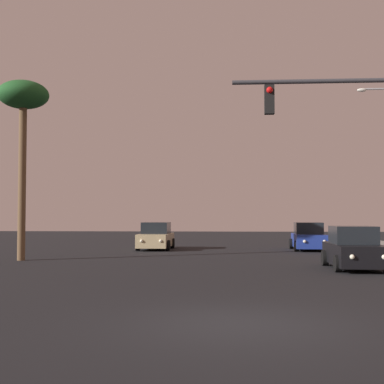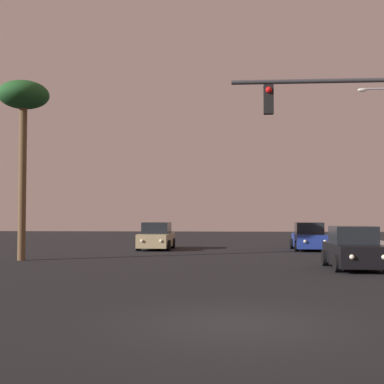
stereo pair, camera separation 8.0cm
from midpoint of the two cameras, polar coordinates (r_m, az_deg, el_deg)
name	(u,v)px [view 2 (the right image)]	position (r m, az deg, el deg)	size (l,w,h in m)	color
ground_plane	(235,323)	(10.73, 4.88, -13.80)	(120.00, 120.00, 0.00)	black
car_blue	(309,238)	(33.36, 12.46, -4.77)	(2.04, 4.34, 1.68)	navy
car_tan	(156,237)	(33.32, -3.74, -4.83)	(2.04, 4.33, 1.68)	tan
car_black	(354,249)	(22.15, 16.97, -5.88)	(2.04, 4.33, 1.68)	black
palm_tree_near	(23,104)	(26.89, -17.46, 8.90)	(2.40, 2.40, 8.50)	brown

